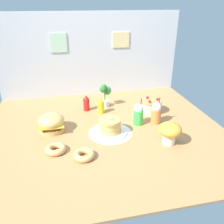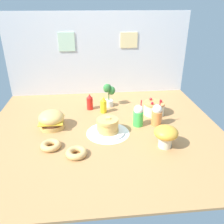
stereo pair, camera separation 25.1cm
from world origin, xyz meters
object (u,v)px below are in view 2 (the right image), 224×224
Objects in this scene: burger at (52,120)px; donut_chocolate at (76,153)px; donut_pink_glaze at (51,145)px; mustard_bottle at (103,105)px; orange_float_cup at (157,115)px; potted_plant at (109,94)px; layer_cake at (154,108)px; cream_soda_cup at (138,116)px; mushroom_stool at (166,134)px; pancake_stack at (108,126)px; ketchup_bottle at (90,102)px.

burger reaches higher than donut_chocolate.
donut_pink_glaze is at bearing 149.24° from donut_chocolate.
mustard_bottle is (0.56, 0.31, 0.00)m from burger.
orange_float_cup reaches higher than burger.
potted_plant reaches higher than donut_pink_glaze.
potted_plant is at bearing 69.83° from donut_chocolate.
layer_cake is 1.15m from donut_chocolate.
burger is 0.88× the size of cream_soda_cup.
burger is at bearing 156.18° from mushroom_stool.
cream_soda_cup reaches higher than donut_chocolate.
cream_soda_cup is at bearing -3.06° from burger.
pancake_stack is at bearing -167.91° from orange_float_cup.
donut_pink_glaze is at bearing -158.68° from cream_soda_cup.
cream_soda_cup is at bearing -63.87° from potted_plant.
burger is 1.43× the size of donut_pink_glaze.
layer_cake is 1.26m from donut_pink_glaze.
layer_cake is at bearing 46.55° from cream_soda_cup.
donut_pink_glaze is at bearing -84.92° from burger.
mushroom_stool reaches higher than ketchup_bottle.
layer_cake is 0.58m from potted_plant.
mustard_bottle is at bearing -34.35° from ketchup_bottle.
pancake_stack is 1.83× the size of donut_chocolate.
orange_float_cup is (0.54, -0.37, 0.02)m from mustard_bottle.
cream_soda_cup is (-0.24, -0.25, 0.04)m from layer_cake.
ketchup_bottle is 0.91× the size of mushroom_stool.
mustard_bottle is at bearing 70.72° from donut_chocolate.
orange_float_cup is at bearing 17.15° from donut_pink_glaze.
orange_float_cup is 1.61× the size of donut_pink_glaze.
cream_soda_cup is at bearing -46.19° from mustard_bottle.
layer_cake is 1.34× the size of donut_pink_glaze.
orange_float_cup reaches higher than ketchup_bottle.
pancake_stack is 1.83× the size of donut_pink_glaze.
cream_soda_cup is at bearing 20.40° from pancake_stack.
cream_soda_cup is 0.94m from donut_pink_glaze.
ketchup_bottle reaches higher than donut_chocolate.
burger is 0.60m from pancake_stack.
layer_cake is 0.35m from cream_soda_cup.
ketchup_bottle is 0.67× the size of cream_soda_cup.
mustard_bottle reaches higher than layer_cake.
burger is 0.60m from donut_chocolate.
burger is at bearing -169.82° from layer_cake.
potted_plant is (-0.26, 0.54, 0.05)m from cream_soda_cup.
burger is 0.58m from ketchup_bottle.
donut_pink_glaze is at bearing 175.38° from mushroom_stool.
potted_plant is at bearing 116.13° from cream_soda_cup.
donut_pink_glaze is 0.61× the size of potted_plant.
pancake_stack is 1.36× the size of layer_cake.
mustard_bottle is at bearing 169.95° from layer_cake.
pancake_stack is 0.48m from mustard_bottle.
cream_soda_cup is 1.00× the size of orange_float_cup.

